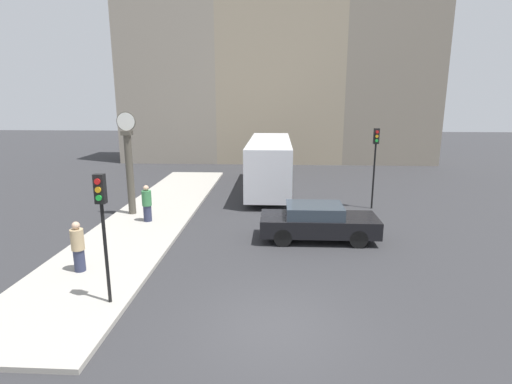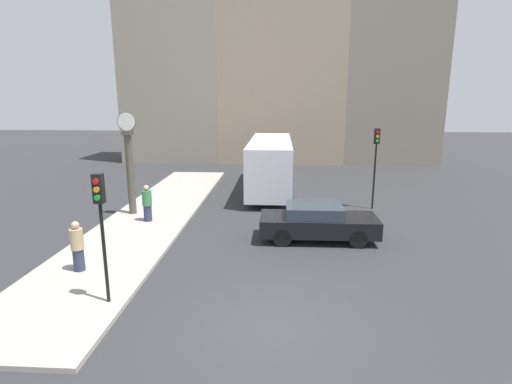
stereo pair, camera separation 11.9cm
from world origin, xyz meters
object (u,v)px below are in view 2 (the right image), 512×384
object	(u,v)px
traffic_light_near	(101,212)
traffic_light_far	(376,152)
sedan_car	(317,222)
street_clock	(130,165)
bus_distant	(270,162)
pedestrian_tan_coat	(77,246)
pedestrian_green_hoodie	(147,204)

from	to	relation	value
traffic_light_near	traffic_light_far	xyz separation A→B (m)	(9.34, 10.41, 0.23)
sedan_car	street_clock	bearing A→B (deg)	161.86
sedan_car	traffic_light_far	distance (m)	6.18
bus_distant	traffic_light_near	size ratio (longest dim) A/B	2.72
traffic_light_near	street_clock	world-z (taller)	street_clock
bus_distant	street_clock	distance (m)	8.69
sedan_car	bus_distant	size ratio (longest dim) A/B	0.48
pedestrian_tan_coat	street_clock	bearing A→B (deg)	95.59
sedan_car	bus_distant	xyz separation A→B (m)	(-2.07, 8.59, 1.01)
traffic_light_far	traffic_light_near	bearing A→B (deg)	-131.90
pedestrian_tan_coat	pedestrian_green_hoodie	distance (m)	5.35
bus_distant	pedestrian_green_hoodie	world-z (taller)	bus_distant
pedestrian_tan_coat	pedestrian_green_hoodie	size ratio (longest dim) A/B	1.00
sedan_car	street_clock	xyz separation A→B (m)	(-8.50, 2.78, 1.71)
traffic_light_far	pedestrian_tan_coat	size ratio (longest dim) A/B	2.49
traffic_light_far	pedestrian_tan_coat	distance (m)	14.12
street_clock	pedestrian_green_hoodie	bearing A→B (deg)	-45.98
pedestrian_tan_coat	pedestrian_green_hoodie	xyz separation A→B (m)	(0.48, 5.33, -0.00)
sedan_car	traffic_light_near	distance (m)	8.51
sedan_car	street_clock	size ratio (longest dim) A/B	0.96
traffic_light_far	pedestrian_green_hoodie	xyz separation A→B (m)	(-10.62, -3.17, -1.96)
sedan_car	traffic_light_far	size ratio (longest dim) A/B	1.13
sedan_car	bus_distant	world-z (taller)	bus_distant
traffic_light_near	street_clock	distance (m)	8.73
street_clock	pedestrian_tan_coat	distance (m)	6.69
traffic_light_near	pedestrian_green_hoodie	world-z (taller)	traffic_light_near
traffic_light_near	street_clock	size ratio (longest dim) A/B	0.74
street_clock	pedestrian_green_hoodie	world-z (taller)	street_clock
street_clock	bus_distant	bearing A→B (deg)	42.10
traffic_light_near	traffic_light_far	bearing A→B (deg)	48.10
bus_distant	pedestrian_green_hoodie	bearing A→B (deg)	-127.36
traffic_light_far	pedestrian_green_hoodie	size ratio (longest dim) A/B	2.48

